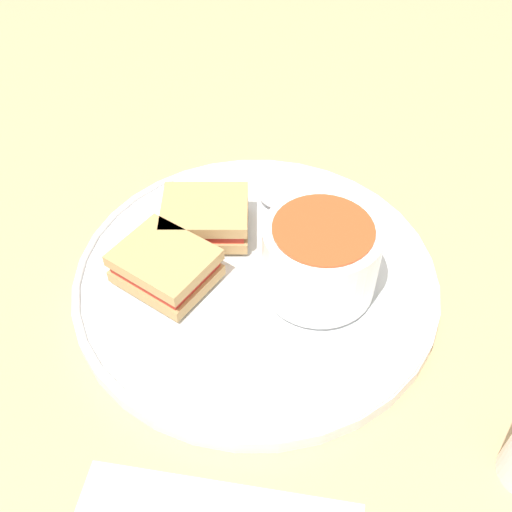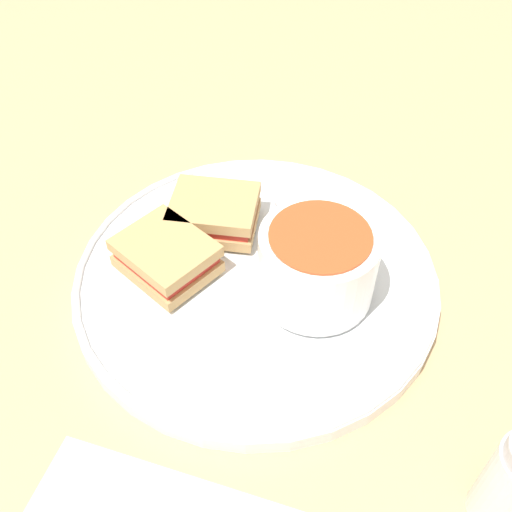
# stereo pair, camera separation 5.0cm
# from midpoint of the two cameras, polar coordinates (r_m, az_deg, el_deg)

# --- Properties ---
(ground_plane) EXTENTS (2.40, 2.40, 0.00)m
(ground_plane) POSITION_cam_midpoint_polar(r_m,az_deg,el_deg) (0.53, -2.71, -2.90)
(ground_plane) COLOR tan
(plate) EXTENTS (0.31, 0.31, 0.02)m
(plate) POSITION_cam_midpoint_polar(r_m,az_deg,el_deg) (0.52, -2.75, -2.19)
(plate) COLOR white
(plate) RESTS_ON ground_plane
(soup_bowl) EXTENTS (0.09, 0.09, 0.07)m
(soup_bowl) POSITION_cam_midpoint_polar(r_m,az_deg,el_deg) (0.48, 3.19, -0.27)
(soup_bowl) COLOR white
(soup_bowl) RESTS_ON plate
(spoon) EXTENTS (0.12, 0.06, 0.01)m
(spoon) POSITION_cam_midpoint_polar(r_m,az_deg,el_deg) (0.57, 0.02, 4.90)
(spoon) COLOR silver
(spoon) RESTS_ON plate
(sandwich_half_near) EXTENTS (0.09, 0.08, 0.03)m
(sandwich_half_near) POSITION_cam_midpoint_polar(r_m,az_deg,el_deg) (0.54, -7.50, 3.55)
(sandwich_half_near) COLOR tan
(sandwich_half_near) RESTS_ON plate
(sandwich_half_far) EXTENTS (0.09, 0.08, 0.03)m
(sandwich_half_far) POSITION_cam_midpoint_polar(r_m,az_deg,el_deg) (0.51, -11.44, -1.05)
(sandwich_half_far) COLOR tan
(sandwich_half_far) RESTS_ON plate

